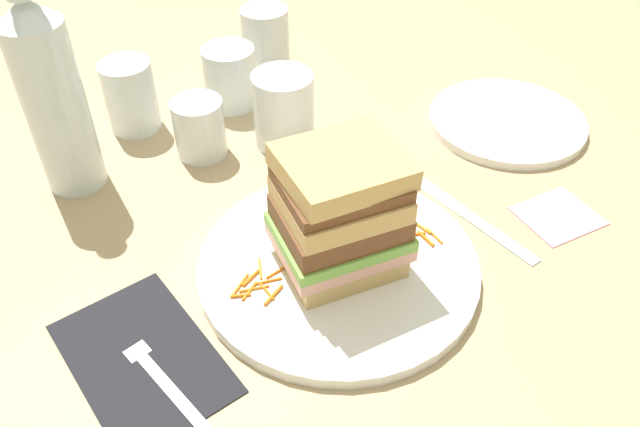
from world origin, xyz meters
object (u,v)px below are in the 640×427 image
Objects in this scene: napkin_dark at (142,357)px; juice_glass at (284,114)px; empty_tumbler_1 at (131,96)px; empty_tumbler_2 at (199,128)px; main_plate at (338,265)px; empty_tumbler_0 at (230,77)px; water_bottle at (52,95)px; knife at (466,213)px; side_plate at (507,121)px; fork at (156,371)px; sandwich at (340,214)px; napkin_pink at (558,215)px; empty_tumbler_3 at (265,39)px.

napkin_dark is 1.84× the size of juice_glass.
empty_tumbler_1 is 0.11m from empty_tumbler_2.
empty_tumbler_0 is at bearing 77.10° from main_plate.
water_bottle reaches higher than empty_tumbler_2.
water_bottle reaches higher than napkin_dark.
knife is at bearing -6.14° from main_plate.
empty_tumbler_2 reaches higher than main_plate.
empty_tumbler_2 is (-0.09, -0.08, -0.00)m from empty_tumbler_0.
side_plate is at bearing -27.60° from empty_tumbler_2.
main_plate is at bearing 1.28° from fork.
sandwich is 0.18m from knife.
napkin_dark is at bearing 174.44° from knife.
water_bottle is 0.54m from side_plate.
napkin_pink is at bearing -61.68° from juice_glass.
side_plate is (0.25, -0.14, -0.03)m from juice_glass.
side_plate is at bearing 59.01° from napkin_pink.
empty_tumbler_1 is at bearing 123.91° from napkin_pink.
empty_tumbler_3 is (0.32, 0.09, -0.07)m from water_bottle.
sandwich reaches higher than knife.
empty_tumbler_1 reaches higher than side_plate.
sandwich is at bearing -110.88° from juice_glass.
empty_tumbler_3 is 0.47m from napkin_pink.
napkin_pink is (0.08, -0.06, -0.00)m from knife.
fork is at bearing -142.01° from juice_glass.
empty_tumbler_0 is at bearing 41.11° from empty_tumbler_2.
main_plate is at bearing -110.96° from juice_glass.
sandwich reaches higher than empty_tumbler_2.
napkin_dark is 0.36m from knife.
main_plate is at bearing -113.38° from empty_tumbler_3.
main_plate reaches higher than napkin_dark.
fork is 1.87× the size of empty_tumbler_3.
main_plate is at bearing -102.90° from empty_tumbler_0.
empty_tumbler_1 is (0.15, 0.36, 0.04)m from fork.
empty_tumbler_2 is (0.19, 0.26, 0.03)m from fork.
napkin_pink is (0.16, -0.41, -0.04)m from empty_tumbler_0.
side_plate is at bearing 6.11° from napkin_dark.
empty_tumbler_1 is 0.99× the size of empty_tumbler_3.
sandwich is at bearing -167.32° from side_plate.
empty_tumbler_0 reaches higher than napkin_pink.
main_plate is 1.64× the size of fork.
empty_tumbler_3 is at bearing 36.27° from empty_tumbler_2.
knife is 0.43m from empty_tumbler_1.
empty_tumbler_2 is at bearing 122.59° from knife.
empty_tumbler_3 is (0.18, 0.13, 0.01)m from empty_tumbler_2.
empty_tumbler_1 is 0.47m from side_plate.
empty_tumbler_1 is (-0.21, 0.37, 0.04)m from knife.
knife is (0.16, -0.02, -0.00)m from main_plate.
knife is 0.19m from side_plate.
sandwich is 0.80× the size of napkin_dark.
empty_tumbler_2 is at bearing 51.36° from napkin_dark.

